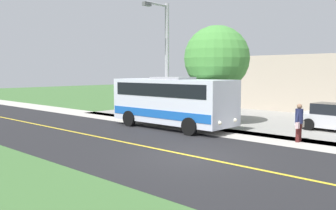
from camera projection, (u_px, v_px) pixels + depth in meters
ground_plane at (193, 156)px, 13.36m from camera, size 120.00×120.00×0.00m
road_surface at (193, 156)px, 13.36m from camera, size 8.00×100.00×0.01m
sidewalk at (261, 137)px, 17.18m from camera, size 2.40×100.00×0.01m
road_centre_line at (193, 156)px, 13.36m from camera, size 0.16×100.00×0.00m
shuttle_bus_front at (173, 100)px, 19.98m from camera, size 2.75×7.34×2.85m
pedestrian_with_bags at (299, 121)px, 16.04m from camera, size 0.72×0.34×1.72m
street_light_pole at (165, 58)px, 20.56m from camera, size 1.97×0.24×7.02m
tree_curbside at (217, 59)px, 21.21m from camera, size 3.88×3.88×5.87m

